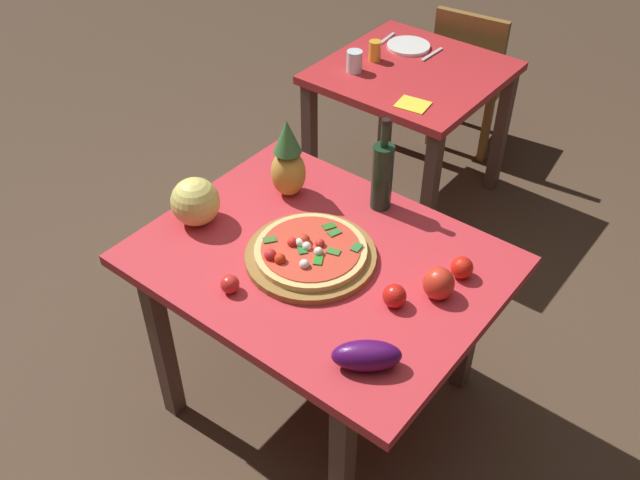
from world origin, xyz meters
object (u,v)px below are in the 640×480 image
at_px(tomato_beside_pepper, 230,284).
at_px(napkin_folded, 413,105).
at_px(bell_pepper, 439,283).
at_px(eggplant, 367,356).
at_px(wine_bottle, 382,175).
at_px(dining_chair, 471,71).
at_px(melon, 195,202).
at_px(pizza, 309,250).
at_px(drinking_glass_juice, 375,51).
at_px(pineapple_left, 288,162).
at_px(tomato_at_corner, 394,296).
at_px(tomato_by_bottle, 462,268).
at_px(pizza_board, 311,256).
at_px(display_table, 320,276).
at_px(fork_utensil, 386,39).
at_px(dinner_plate, 408,46).
at_px(knife_utensil, 432,54).
at_px(background_table, 411,92).
at_px(drinking_glass_water, 354,61).

xyz_separation_m(tomato_beside_pepper, napkin_folded, (-0.18, 1.36, -0.03)).
distance_m(bell_pepper, eggplant, 0.37).
bearing_deg(wine_bottle, dining_chair, 106.38).
distance_m(dining_chair, melon, 2.14).
bearing_deg(napkin_folded, melon, -97.74).
height_order(wine_bottle, eggplant, wine_bottle).
bearing_deg(pizza, wine_bottle, 87.19).
distance_m(melon, tomato_beside_pepper, 0.39).
bearing_deg(bell_pepper, drinking_glass_juice, 131.78).
bearing_deg(pineapple_left, tomato_at_corner, -20.99).
bearing_deg(pineapple_left, tomato_beside_pepper, -69.65).
xyz_separation_m(dining_chair, tomato_by_bottle, (0.90, -1.78, 0.30)).
distance_m(pizza, tomato_at_corner, 0.34).
distance_m(dining_chair, eggplant, 2.45).
relative_size(pizza_board, bell_pepper, 4.01).
xyz_separation_m(melon, tomato_at_corner, (0.78, 0.09, -0.05)).
bearing_deg(napkin_folded, bell_pepper, -53.88).
distance_m(display_table, eggplant, 0.50).
height_order(display_table, fork_utensil, fork_utensil).
bearing_deg(dinner_plate, pineapple_left, -76.35).
height_order(pizza, knife_utensil, pizza).
relative_size(eggplant, tomato_beside_pepper, 3.26).
height_order(dining_chair, wine_bottle, wine_bottle).
distance_m(background_table, napkin_folded, 0.37).
relative_size(drinking_glass_water, dinner_plate, 0.47).
distance_m(pineapple_left, tomato_by_bottle, 0.74).
bearing_deg(pineapple_left, tomato_by_bottle, -0.00).
bearing_deg(pizza_board, background_table, 108.93).
relative_size(wine_bottle, fork_utensil, 2.01).
bearing_deg(tomato_beside_pepper, napkin_folded, 97.51).
xyz_separation_m(pizza, knife_utensil, (-0.47, 1.57, -0.04)).
bearing_deg(background_table, display_table, -70.07).
bearing_deg(dining_chair, fork_utensil, 50.22).
bearing_deg(knife_utensil, tomato_beside_pepper, -76.85).
xyz_separation_m(display_table, dining_chair, (-0.48, 1.99, -0.17)).
bearing_deg(drinking_glass_water, melon, -79.34).
bearing_deg(pineapple_left, display_table, -33.84).
xyz_separation_m(wine_bottle, tomato_by_bottle, (0.42, -0.15, -0.10)).
xyz_separation_m(pizza, napkin_folded, (-0.28, 1.08, -0.04)).
height_order(background_table, drinking_glass_juice, drinking_glass_juice).
bearing_deg(background_table, eggplant, -61.65).
distance_m(drinking_glass_water, dinner_plate, 0.39).
height_order(tomato_at_corner, fork_utensil, tomato_at_corner).
bearing_deg(pizza_board, drinking_glass_water, 120.01).
relative_size(melon, bell_pepper, 1.58).
relative_size(display_table, knife_utensil, 6.52).
distance_m(fork_utensil, napkin_folded, 0.68).
distance_m(drinking_glass_water, napkin_folded, 0.41).
relative_size(tomato_at_corner, fork_utensil, 0.42).
xyz_separation_m(pizza, bell_pepper, (0.42, 0.12, 0.01)).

